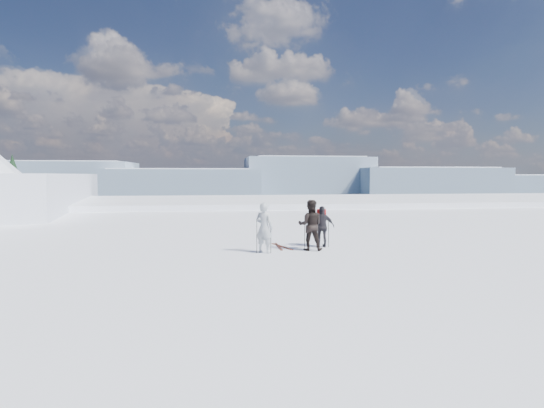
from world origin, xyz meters
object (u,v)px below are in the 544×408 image
Objects in this scene: skier_grey at (264,228)px; skier_dark at (310,225)px; skis_loose at (280,247)px; skier_pack at (322,227)px.

skier_grey is 0.97× the size of skier_dark.
skis_loose is (0.79, 1.20, -0.93)m from skier_grey.
skier_dark is (1.84, 0.31, 0.03)m from skier_grey.
skier_pack is 0.98× the size of skis_loose.
skis_loose is at bearing -87.15° from skier_grey.
skier_pack is (0.63, 0.63, -0.15)m from skier_dark.
skier_pack is at bearing -123.08° from skier_grey.
skier_grey is 1.12× the size of skis_loose.
skier_dark is 1.16× the size of skis_loose.
skier_grey is 1.14× the size of skier_pack.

